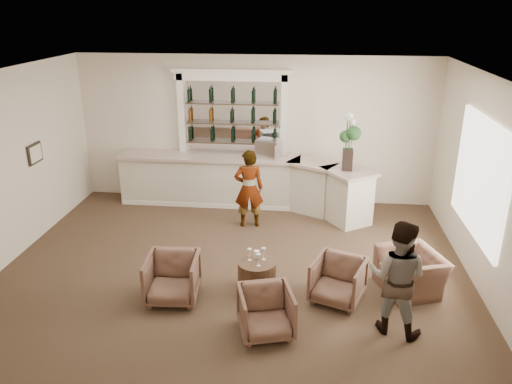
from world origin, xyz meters
TOP-DOWN VIEW (x-y plane):
  - ground at (0.00, 0.00)m, footprint 8.00×8.00m
  - room_shell at (0.16, 0.71)m, footprint 8.04×7.02m
  - bar_counter at (-0.16, 3.00)m, footprint 5.72×1.80m
  - back_bar_alcove at (-0.50, 3.41)m, footprint 2.64×0.25m
  - cocktail_table at (0.47, -0.48)m, footprint 0.62×0.62m
  - sommelier at (0.04, 1.96)m, footprint 0.65×0.49m
  - guest at (2.48, -1.32)m, footprint 0.99×0.89m
  - armchair_left at (-0.80, -0.89)m, footprint 0.84×0.86m
  - armchair_center at (0.71, -1.60)m, footprint 0.89×0.91m
  - armchair_right at (1.74, -0.66)m, footprint 0.96×0.97m
  - armchair_far at (2.91, -0.21)m, footprint 1.14×1.22m
  - espresso_machine at (0.33, 3.08)m, footprint 0.57×0.52m
  - flower_vase at (2.00, 2.39)m, footprint 0.31×0.31m
  - wine_glass_bar_left at (0.29, 3.08)m, footprint 0.07×0.07m
  - wine_glass_bar_right at (0.78, 3.02)m, footprint 0.07×0.07m
  - wine_glass_tbl_a at (0.35, -0.45)m, footprint 0.07×0.07m
  - wine_glass_tbl_b at (0.57, -0.40)m, footprint 0.07×0.07m
  - wine_glass_tbl_c at (0.51, -0.61)m, footprint 0.07×0.07m
  - napkin_holder at (0.45, -0.34)m, footprint 0.08×0.08m

SIDE VIEW (x-z plane):
  - ground at x=0.00m, z-range 0.00..0.00m
  - cocktail_table at x=0.47m, z-range 0.00..0.50m
  - armchair_far at x=2.91m, z-range 0.00..0.64m
  - armchair_center at x=0.71m, z-range 0.00..0.67m
  - armchair_right at x=1.74m, z-range 0.00..0.69m
  - armchair_left at x=-0.80m, z-range 0.00..0.73m
  - napkin_holder at x=0.45m, z-range 0.50..0.62m
  - bar_counter at x=-0.16m, z-range 0.00..1.14m
  - wine_glass_tbl_a at x=0.35m, z-range 0.50..0.71m
  - wine_glass_tbl_b at x=0.57m, z-range 0.50..0.71m
  - wine_glass_tbl_c at x=0.51m, z-range 0.50..0.71m
  - sommelier at x=0.04m, z-range 0.00..1.63m
  - guest at x=2.48m, z-range 0.00..1.67m
  - wine_glass_bar_left at x=0.29m, z-range 1.14..1.35m
  - wine_glass_bar_right at x=0.78m, z-range 1.14..1.35m
  - espresso_machine at x=0.33m, z-range 1.14..1.55m
  - flower_vase at x=2.00m, z-range 1.21..2.39m
  - back_bar_alcove at x=-0.50m, z-range 0.53..3.53m
  - room_shell at x=0.16m, z-range 0.68..4.00m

